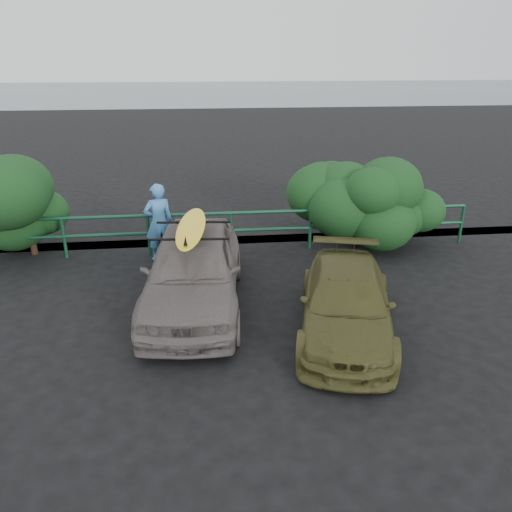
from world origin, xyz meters
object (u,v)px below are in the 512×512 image
Objects in this scene: sedan at (193,269)px; man at (159,222)px; olive_vehicle at (346,303)px; surfboard at (191,227)px; guardrail at (190,233)px.

man reaches higher than sedan.
sedan is 1.16× the size of olive_vehicle.
sedan is at bearing 0.00° from surfboard.
man reaches higher than surfboard.
sedan is (0.11, -2.79, 0.25)m from guardrail.
olive_vehicle is 5.14m from man.
man reaches higher than olive_vehicle.
guardrail is 5.69× the size of surfboard.
surfboard is (0.11, -2.79, 1.10)m from guardrail.
olive_vehicle reaches higher than guardrail.
sedan is at bearing 168.59° from olive_vehicle.
man is 2.69m from surfboard.
surfboard reaches higher than olive_vehicle.
man is (-0.71, -0.32, 0.41)m from guardrail.
guardrail is at bearing 96.80° from surfboard.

